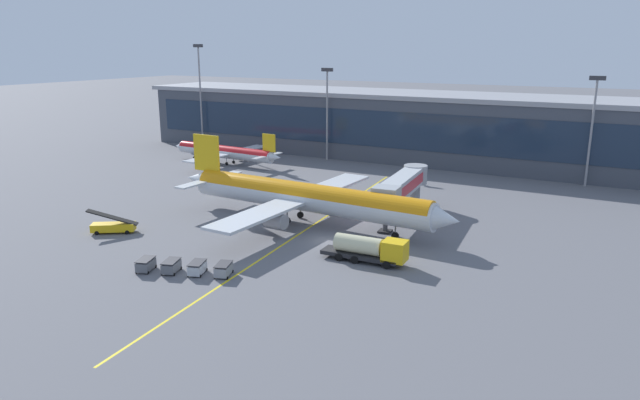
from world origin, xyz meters
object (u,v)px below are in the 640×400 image
at_px(baggage_cart_2, 197,268).
at_px(baggage_cart_3, 224,269).
at_px(fuel_tanker, 370,249).
at_px(commuter_jet_far, 225,152).
at_px(belt_loader, 113,226).
at_px(main_airliner, 305,197).
at_px(baggage_cart_1, 171,266).
at_px(baggage_cart_0, 146,264).

bearing_deg(baggage_cart_2, baggage_cart_3, 19.25).
bearing_deg(fuel_tanker, commuter_jet_far, 142.52).
bearing_deg(baggage_cart_3, belt_loader, 167.38).
height_order(belt_loader, baggage_cart_3, belt_loader).
relative_size(main_airliner, baggage_cart_3, 15.78).
bearing_deg(commuter_jet_far, main_airliner, -38.49).
bearing_deg(baggage_cart_2, fuel_tanker, 39.24).
relative_size(main_airliner, baggage_cart_1, 15.78).
height_order(fuel_tanker, belt_loader, belt_loader).
relative_size(baggage_cart_2, commuter_jet_far, 0.10).
xyz_separation_m(fuel_tanker, commuter_jet_far, (-54.22, 41.58, 1.01)).
distance_m(main_airliner, baggage_cart_3, 22.97).
relative_size(belt_loader, baggage_cart_1, 2.16).
bearing_deg(belt_loader, baggage_cart_1, -22.73).
xyz_separation_m(baggage_cart_0, baggage_cart_1, (3.02, 1.05, 0.00)).
distance_m(baggage_cart_1, baggage_cart_2, 3.20).
distance_m(main_airliner, baggage_cart_2, 23.93).
bearing_deg(belt_loader, commuter_jet_far, 109.75).
bearing_deg(baggage_cart_0, belt_loader, 150.04).
distance_m(main_airliner, baggage_cart_0, 26.92).
bearing_deg(commuter_jet_far, baggage_cart_0, -60.55).
xyz_separation_m(baggage_cart_0, baggage_cart_2, (6.04, 2.11, 0.00)).
bearing_deg(baggage_cart_0, fuel_tanker, 34.57).
relative_size(belt_loader, baggage_cart_3, 2.16).
bearing_deg(baggage_cart_2, belt_loader, 162.92).
height_order(baggage_cart_1, baggage_cart_3, same).
distance_m(fuel_tanker, commuter_jet_far, 68.33).
bearing_deg(baggage_cart_1, fuel_tanker, 36.60).
distance_m(fuel_tanker, baggage_cart_1, 23.83).
relative_size(baggage_cart_0, baggage_cart_1, 1.00).
bearing_deg(baggage_cart_1, baggage_cart_3, 19.25).
bearing_deg(baggage_cart_0, baggage_cart_2, 19.25).
height_order(baggage_cart_1, baggage_cart_2, same).
distance_m(baggage_cart_1, commuter_jet_far, 65.93).
relative_size(baggage_cart_3, commuter_jet_far, 0.10).
height_order(baggage_cart_1, commuter_jet_far, commuter_jet_far).
distance_m(baggage_cart_2, baggage_cart_3, 3.20).
xyz_separation_m(belt_loader, baggage_cart_0, (14.73, -8.49, -0.21)).
bearing_deg(fuel_tanker, belt_loader, -169.61).
xyz_separation_m(belt_loader, baggage_cart_3, (23.79, -5.33, -0.21)).
height_order(fuel_tanker, baggage_cart_3, fuel_tanker).
xyz_separation_m(belt_loader, commuter_jet_far, (-17.35, 48.34, 1.77)).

